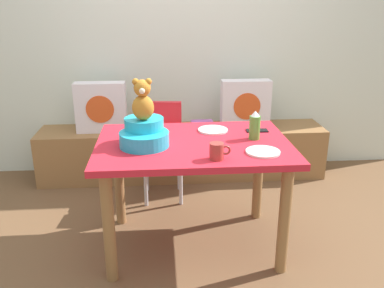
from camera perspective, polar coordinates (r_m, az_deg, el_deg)
ground_plane at (r=2.89m, az=0.16°, el=-13.68°), size 8.00×8.00×0.00m
back_wall at (r=3.86m, az=-1.66°, el=15.37°), size 4.40×0.10×2.60m
window_bench at (r=3.83m, az=-1.29°, el=-1.11°), size 2.60×0.44×0.46m
pillow_floral_left at (r=3.71m, az=-12.53°, el=5.00°), size 0.44×0.15×0.44m
pillow_floral_right at (r=3.75m, az=7.43°, el=5.47°), size 0.44×0.15×0.44m
book_stack at (r=3.76m, az=1.43°, el=2.69°), size 0.20×0.14×0.06m
dining_table at (r=2.60m, az=0.18°, el=-2.06°), size 1.20×0.84×0.74m
highchair at (r=3.32m, az=-4.15°, el=0.84°), size 0.35×0.47×0.79m
infant_seat_teal at (r=2.50m, az=-6.67°, el=1.41°), size 0.30×0.33×0.16m
teddy_bear at (r=2.44m, az=-6.86°, el=6.01°), size 0.13×0.12×0.25m
ketchup_bottle at (r=2.62m, az=8.70°, el=2.52°), size 0.07×0.07×0.18m
coffee_mug at (r=2.27m, az=3.50°, el=-1.00°), size 0.12×0.08×0.09m
dinner_plate_near at (r=2.41m, az=9.82°, el=-1.07°), size 0.20×0.20×0.01m
dinner_plate_far at (r=2.77m, az=2.92°, el=1.96°), size 0.20×0.20×0.01m
cell_phone at (r=2.80m, az=9.01°, el=1.87°), size 0.15×0.07×0.01m
table_fork at (r=2.78m, az=-7.23°, el=1.80°), size 0.08×0.16×0.01m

